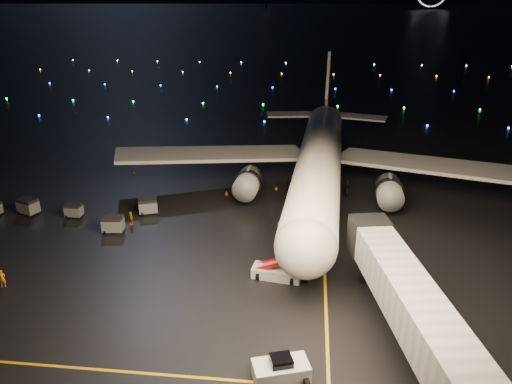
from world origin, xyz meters
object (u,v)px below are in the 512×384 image
Objects in this scene: baggage_cart_0 at (148,206)px; baggage_cart_2 at (74,210)px; airliner at (321,133)px; crew_c at (131,218)px; belt_loader at (277,262)px; crew_a at (2,279)px; baggage_cart_3 at (28,206)px; pushback_tug at (281,368)px; baggage_cart_1 at (113,224)px.

baggage_cart_2 is at bearing 172.62° from baggage_cart_0.
crew_c is (-21.23, -13.64, -6.91)m from airliner.
crew_a is at bearing -161.41° from belt_loader.
baggage_cart_0 is (0.95, 3.22, 0.13)m from crew_c.
crew_c is (-17.21, 9.49, -0.81)m from belt_loader.
airliner is 31.91m from baggage_cart_2.
airliner is 24.30× the size of baggage_cart_3.
baggage_cart_3 is at bearing 124.78° from pushback_tug.
belt_loader reaches higher than baggage_cart_0.
airliner is at bearing 67.52° from pushback_tug.
baggage_cart_0 is (-20.27, -10.42, -6.78)m from airliner.
airliner reaches higher than crew_a.
crew_a is 15.43m from crew_c.
crew_c is at bearing -126.81° from baggage_cart_0.
pushback_tug is 28.36m from baggage_cart_1.
baggage_cart_1 is at bearing 41.34° from crew_a.
crew_c is at bearing 111.37° from pushback_tug.
baggage_cart_3 reaches higher than baggage_cart_2.
baggage_cart_1 is at bearing -27.41° from baggage_cart_2.
airliner is 39.95m from crew_a.
baggage_cart_0 is 5.73m from baggage_cart_1.
belt_loader is 19.98m from baggage_cart_1.
baggage_cart_1 is at bearing 116.03° from pushback_tug.
baggage_cart_0 reaches higher than crew_c.
airliner is 14.32× the size of pushback_tug.
baggage_cart_0 is 0.97× the size of baggage_cart_3.
airliner is 26.16m from crew_c.
belt_loader is 4.17× the size of crew_c.
crew_c is 3.37m from baggage_cart_0.
baggage_cart_2 is (-24.60, 10.79, -0.80)m from belt_loader.
airliner is at bearing 6.87° from baggage_cart_0.
crew_a is 0.90× the size of baggage_cart_2.
belt_loader is at bearing -58.34° from baggage_cart_0.
belt_loader is at bearing -22.29° from baggage_cart_2.
baggage_cart_0 reaches higher than crew_a.
belt_loader is at bearing -12.53° from crew_a.
belt_loader is (-4.01, -23.13, -6.10)m from airliner.
airliner reaches higher than belt_loader.
crew_a is at bearing -135.67° from baggage_cart_0.
baggage_cart_3 is at bearing 168.76° from belt_loader.
crew_a is (-24.28, -4.23, -0.76)m from belt_loader.
crew_c is (-18.41, 22.42, -0.11)m from pushback_tug.
baggage_cart_1 is at bearing 166.80° from belt_loader.
belt_loader is 3.53× the size of baggage_cart_2.
crew_c is at bearing -144.05° from airliner.
baggage_cart_2 is (-0.32, 15.02, -0.04)m from crew_a.
crew_c is at bearing -8.64° from baggage_cart_2.
belt_loader is 3.94× the size of crew_a.
airliner is at bearing 40.01° from baggage_cart_3.
baggage_cart_3 is at bearing 179.21° from baggage_cart_2.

